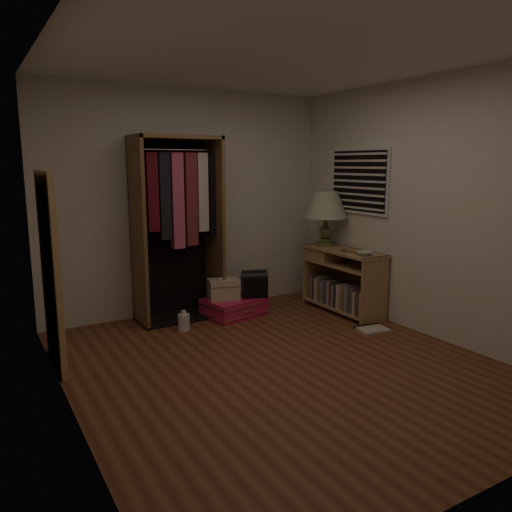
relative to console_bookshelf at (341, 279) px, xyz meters
name	(u,v)px	position (x,y,z in m)	size (l,w,h in m)	color
ground	(281,365)	(-1.53, -1.04, -0.39)	(4.00, 4.00, 0.00)	brown
room_walls	(287,194)	(-1.46, -1.00, 1.11)	(3.52, 4.02, 2.60)	beige
console_bookshelf	(341,279)	(0.00, 0.00, 0.00)	(0.42, 1.12, 0.75)	#A1774E
open_wardrobe	(180,213)	(-1.74, 0.73, 0.81)	(1.00, 0.50, 2.05)	brown
floor_mirror	(51,271)	(-3.24, -0.04, 0.46)	(0.06, 0.80, 1.70)	tan
pink_suitcase	(235,307)	(-1.20, 0.46, -0.29)	(0.78, 0.63, 0.21)	#CD1948
train_case	(224,289)	(-1.33, 0.48, -0.06)	(0.40, 0.32, 0.25)	tan
black_bag	(254,283)	(-0.97, 0.40, -0.02)	(0.34, 0.28, 0.32)	black
table_lamp	(326,206)	(0.01, 0.32, 0.85)	(0.70, 0.70, 0.67)	#4B5027
brass_tray	(352,251)	(0.01, -0.17, 0.37)	(0.33, 0.33, 0.01)	#B18E44
ceramic_bowl	(364,253)	(-0.04, -0.43, 0.38)	(0.18, 0.18, 0.04)	#A2C1A1
white_jug	(184,322)	(-1.91, 0.28, -0.30)	(0.14, 0.14, 0.22)	silver
floor_book	(371,329)	(-0.18, -0.74, -0.38)	(0.35, 0.30, 0.03)	beige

